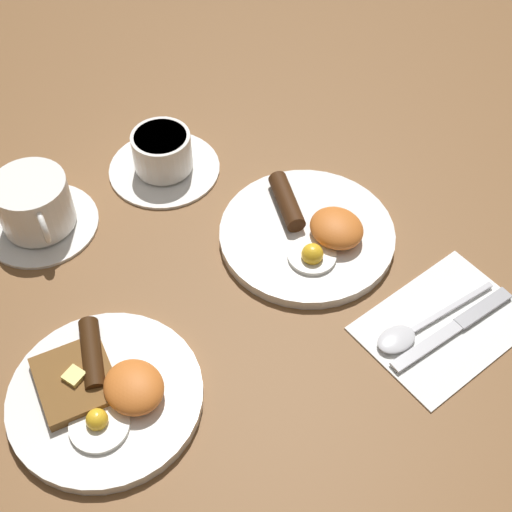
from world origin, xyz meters
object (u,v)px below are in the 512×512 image
(breakfast_plate_near, at_px, (310,233))
(teacup_near, at_px, (163,156))
(spoon, at_px, (408,333))
(teacup_far, at_px, (36,207))
(breakfast_plate_far, at_px, (106,393))
(knife, at_px, (459,324))

(breakfast_plate_near, xyz_separation_m, teacup_near, (0.23, 0.07, 0.01))
(spoon, bearing_deg, teacup_near, -75.12)
(teacup_far, height_order, spoon, teacup_far)
(breakfast_plate_far, bearing_deg, breakfast_plate_near, -85.44)
(breakfast_plate_near, xyz_separation_m, teacup_far, (0.25, 0.26, 0.02))
(breakfast_plate_near, relative_size, breakfast_plate_far, 1.07)
(breakfast_plate_far, height_order, spoon, breakfast_plate_far)
(breakfast_plate_far, distance_m, spoon, 0.36)
(teacup_near, height_order, spoon, teacup_near)
(breakfast_plate_far, distance_m, teacup_far, 0.29)
(breakfast_plate_near, distance_m, spoon, 0.19)
(knife, xyz_separation_m, spoon, (0.03, 0.06, 0.00))
(teacup_far, bearing_deg, spoon, -150.87)
(breakfast_plate_near, relative_size, teacup_near, 1.45)
(teacup_far, distance_m, knife, 0.56)
(breakfast_plate_near, height_order, breakfast_plate_far, same)
(spoon, bearing_deg, breakfast_plate_far, -19.25)
(breakfast_plate_near, height_order, teacup_far, teacup_far)
(knife, bearing_deg, spoon, -23.57)
(teacup_near, relative_size, teacup_far, 1.04)
(breakfast_plate_near, height_order, teacup_near, teacup_near)
(teacup_near, height_order, teacup_far, teacup_far)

